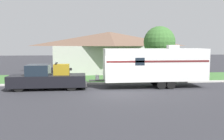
# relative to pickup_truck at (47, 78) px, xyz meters

# --- Properties ---
(ground_plane) EXTENTS (120.00, 120.00, 0.00)m
(ground_plane) POSITION_rel_pickup_truck_xyz_m (4.77, -1.82, -0.84)
(ground_plane) COLOR #2D2D33
(curb_strip) EXTENTS (80.00, 0.30, 0.14)m
(curb_strip) POSITION_rel_pickup_truck_xyz_m (4.77, 1.93, -0.77)
(curb_strip) COLOR beige
(curb_strip) RESTS_ON ground_plane
(lawn_strip) EXTENTS (80.00, 7.00, 0.03)m
(lawn_strip) POSITION_rel_pickup_truck_xyz_m (4.77, 5.58, -0.82)
(lawn_strip) COLOR #3D6B33
(lawn_strip) RESTS_ON ground_plane
(house_across_street) EXTENTS (13.84, 8.02, 4.89)m
(house_across_street) POSITION_rel_pickup_truck_xyz_m (5.92, 11.50, 1.69)
(house_across_street) COLOR #B2B2A8
(house_across_street) RESTS_ON ground_plane
(pickup_truck) EXTENTS (5.76, 2.01, 2.00)m
(pickup_truck) POSITION_rel_pickup_truck_xyz_m (0.00, 0.00, 0.00)
(pickup_truck) COLOR black
(pickup_truck) RESTS_ON ground_plane
(travel_trailer) EXTENTS (9.18, 2.22, 3.32)m
(travel_trailer) POSITION_rel_pickup_truck_xyz_m (8.32, -0.00, 0.96)
(travel_trailer) COLOR black
(travel_trailer) RESTS_ON ground_plane
(mailbox) EXTENTS (0.48, 0.20, 1.32)m
(mailbox) POSITION_rel_pickup_truck_xyz_m (1.49, 2.95, 0.18)
(mailbox) COLOR brown
(mailbox) RESTS_ON ground_plane
(tree_in_yard) EXTENTS (3.04, 3.04, 5.12)m
(tree_in_yard) POSITION_rel_pickup_truck_xyz_m (10.05, 4.51, 2.75)
(tree_in_yard) COLOR brown
(tree_in_yard) RESTS_ON ground_plane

